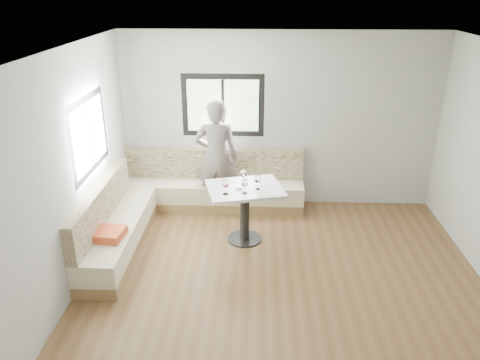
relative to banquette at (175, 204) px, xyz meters
name	(u,v)px	position (x,y,z in m)	size (l,w,h in m)	color
room	(281,180)	(1.51, -1.55, 1.08)	(5.01, 5.01, 2.81)	brown
banquette	(175,204)	(0.00, 0.00, 0.00)	(2.90, 2.80, 0.95)	olive
table	(245,201)	(1.08, -0.44, 0.29)	(1.17, 1.01, 0.83)	black
person	(216,157)	(0.60, 0.48, 0.59)	(0.67, 0.44, 1.84)	#675D5C
olive_ramekin	(238,187)	(0.99, -0.48, 0.51)	(0.09, 0.09, 0.03)	white
wine_glass_a	(225,184)	(0.83, -0.67, 0.65)	(0.10, 0.10, 0.21)	white
wine_glass_b	(245,183)	(1.08, -0.64, 0.65)	(0.10, 0.10, 0.21)	white
wine_glass_c	(258,179)	(1.25, -0.50, 0.65)	(0.10, 0.10, 0.21)	white
wine_glass_d	(243,174)	(1.05, -0.31, 0.65)	(0.10, 0.10, 0.21)	white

